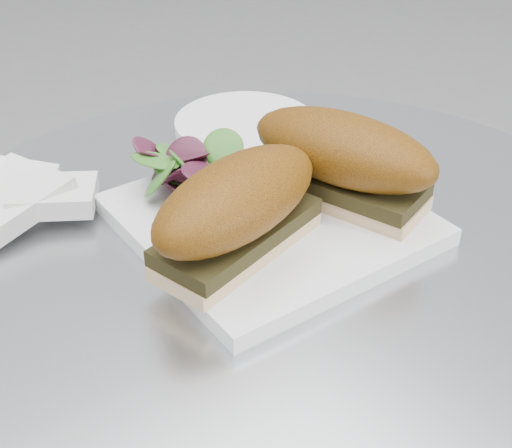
{
  "coord_description": "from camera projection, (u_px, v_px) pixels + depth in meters",
  "views": [
    {
      "loc": [
        -0.32,
        -0.37,
        1.09
      ],
      "look_at": [
        -0.02,
        0.01,
        0.77
      ],
      "focal_mm": 50.0,
      "sensor_mm": 36.0,
      "label": 1
    }
  ],
  "objects": [
    {
      "name": "plate",
      "position": [
        270.0,
        219.0,
        0.64
      ],
      "size": [
        0.25,
        0.25,
        0.02
      ],
      "primitive_type": "cube",
      "rotation": [
        0.0,
        0.0,
        -0.05
      ],
      "color": "white",
      "rests_on": "table"
    },
    {
      "name": "table",
      "position": [
        279.0,
        447.0,
        0.74
      ],
      "size": [
        0.7,
        0.7,
        0.73
      ],
      "color": "#B4B6BC",
      "rests_on": "ground"
    },
    {
      "name": "sandwich_left",
      "position": [
        237.0,
        208.0,
        0.56
      ],
      "size": [
        0.19,
        0.12,
        0.08
      ],
      "rotation": [
        0.0,
        0.0,
        0.23
      ],
      "color": "beige",
      "rests_on": "plate"
    },
    {
      "name": "sandwich_right",
      "position": [
        343.0,
        157.0,
        0.63
      ],
      "size": [
        0.13,
        0.19,
        0.08
      ],
      "rotation": [
        0.0,
        0.0,
        -1.28
      ],
      "color": "beige",
      "rests_on": "plate"
    },
    {
      "name": "napkin",
      "position": [
        31.0,
        204.0,
        0.66
      ],
      "size": [
        0.13,
        0.13,
        0.02
      ],
      "primitive_type": null,
      "rotation": [
        0.0,
        0.0,
        -0.04
      ],
      "color": "white",
      "rests_on": "table"
    },
    {
      "name": "salad",
      "position": [
        190.0,
        169.0,
        0.65
      ],
      "size": [
        0.11,
        0.11,
        0.05
      ],
      "primitive_type": null,
      "color": "#3D892C",
      "rests_on": "plate"
    },
    {
      "name": "saucer",
      "position": [
        245.0,
        125.0,
        0.8
      ],
      "size": [
        0.16,
        0.16,
        0.01
      ],
      "primitive_type": "cylinder",
      "color": "white",
      "rests_on": "table"
    }
  ]
}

